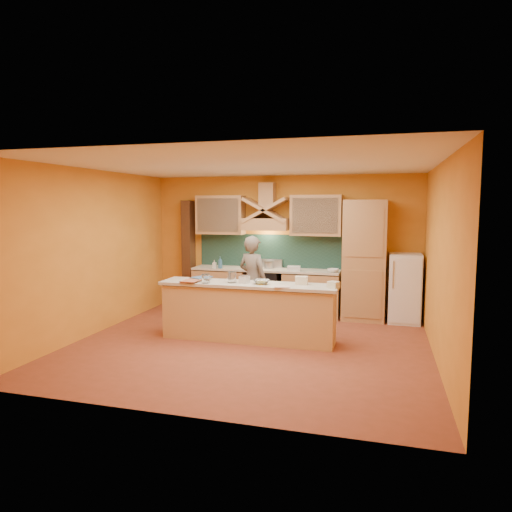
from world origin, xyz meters
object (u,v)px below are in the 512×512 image
(stove, at_px, (265,291))
(mixing_bowl, at_px, (262,282))
(fridge, at_px, (405,288))
(person, at_px, (253,280))
(kitchen_scale, at_px, (244,280))

(stove, xyz_separation_m, mixing_bowl, (0.43, -1.92, 0.53))
(stove, relative_size, fridge, 0.69)
(person, xyz_separation_m, mixing_bowl, (0.45, -1.04, 0.16))
(stove, xyz_separation_m, fridge, (2.70, 0.00, 0.20))
(stove, height_order, fridge, fridge)
(stove, height_order, person, person)
(mixing_bowl, bearing_deg, stove, 102.68)
(stove, distance_m, mixing_bowl, 2.04)
(stove, height_order, mixing_bowl, mixing_bowl)
(kitchen_scale, xyz_separation_m, mixing_bowl, (0.29, -0.01, -0.02))
(kitchen_scale, distance_m, mixing_bowl, 0.29)
(fridge, bearing_deg, stove, 180.00)
(stove, relative_size, person, 0.55)
(stove, xyz_separation_m, kitchen_scale, (0.14, -1.91, 0.55))
(stove, distance_m, fridge, 2.71)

